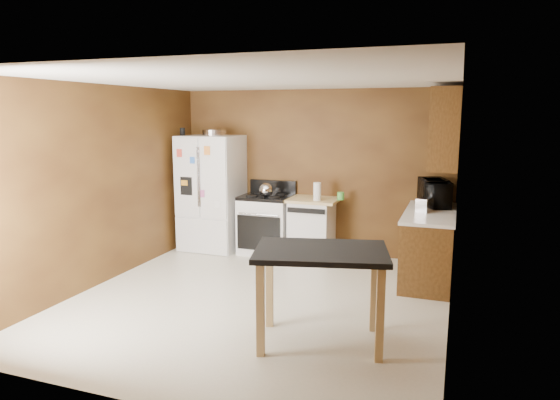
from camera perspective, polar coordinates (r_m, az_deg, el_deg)
The scene contains 18 objects.
floor at distance 5.92m, azimuth -2.53°, elevation -11.34°, with size 4.50×4.50×0.00m, color silver.
ceiling at distance 5.53m, azimuth -2.74°, elevation 13.60°, with size 4.50×4.50×0.00m, color white.
wall_back at distance 7.69m, azimuth 3.77°, elevation 3.21°, with size 4.20×4.20×0.00m, color brown.
wall_front at distance 3.65m, azimuth -16.24°, elevation -4.63°, with size 4.20×4.20×0.00m, color brown.
wall_left at distance 6.67m, azimuth -19.57°, elevation 1.63°, with size 4.50×4.50×0.00m, color brown.
wall_right at distance 5.17m, azimuth 19.41°, elevation -0.60°, with size 4.50×4.50×0.00m, color brown.
roasting_pan at distance 7.86m, azimuth -7.51°, elevation 7.65°, with size 0.37×0.37×0.09m, color silver.
pen_cup at distance 8.01m, azimuth -11.08°, elevation 7.68°, with size 0.08×0.08×0.12m, color black.
kettle at distance 7.49m, azimuth -1.62°, elevation 1.15°, with size 0.21×0.21×0.21m, color silver.
paper_towel at distance 7.26m, azimuth 4.28°, elevation 0.97°, with size 0.11×0.11×0.26m, color white.
green_canister at distance 7.36m, azimuth 6.94°, elevation 0.46°, with size 0.10×0.10×0.11m, color green.
toaster at distance 6.62m, azimuth 16.19°, elevation -0.53°, with size 0.15×0.24×0.18m, color silver.
microwave at distance 7.04m, azimuth 17.21°, elevation 0.65°, with size 0.60×0.41×0.33m, color black.
refrigerator at distance 7.96m, azimuth -7.83°, elevation 0.82°, with size 0.90×0.80×1.80m.
gas_range at distance 7.72m, azimuth -1.54°, elevation -2.68°, with size 0.76×0.68×1.10m.
dishwasher at distance 7.52m, azimuth 3.65°, elevation -3.11°, with size 0.78×0.63×0.89m.
right_cabinets at distance 6.70m, azimuth 17.15°, elevation -1.17°, with size 0.63×1.58×2.45m.
island at distance 4.65m, azimuth 4.70°, elevation -7.32°, with size 1.37×1.07×0.91m.
Camera 1 is at (2.11, -5.10, 2.14)m, focal length 32.00 mm.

